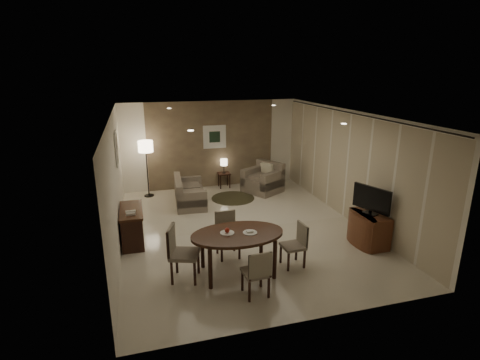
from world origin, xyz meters
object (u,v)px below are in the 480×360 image
object	(u,v)px
chair_left	(185,254)
side_table	(224,180)
console_desk	(132,226)
floor_lamp	(147,169)
dining_table	(238,253)
chair_far	(228,236)
chair_near	(255,272)
tv_cabinet	(369,229)
chair_right	(293,246)
armchair	(263,178)
sofa	(190,191)

from	to	relation	value
chair_left	side_table	size ratio (longest dim) A/B	2.14
console_desk	floor_lamp	distance (m)	3.09
dining_table	chair_far	bearing A→B (deg)	91.28
chair_near	floor_lamp	xyz separation A→B (m)	(-1.48, 5.65, 0.40)
tv_cabinet	chair_right	world-z (taller)	chair_right
armchair	side_table	bearing A→B (deg)	-157.28
dining_table	chair_far	size ratio (longest dim) A/B	1.88
tv_cabinet	sofa	size ratio (longest dim) A/B	0.57
tv_cabinet	floor_lamp	bearing A→B (deg)	134.32
chair_right	side_table	bearing A→B (deg)	177.98
sofa	side_table	distance (m)	1.75
floor_lamp	chair_left	bearing A→B (deg)	-85.01
chair_far	chair_near	bearing A→B (deg)	-86.88
console_desk	side_table	xyz separation A→B (m)	(2.83, 3.25, -0.14)
chair_far	armchair	world-z (taller)	chair_far
chair_far	side_table	bearing A→B (deg)	75.97
chair_near	chair_right	xyz separation A→B (m)	(0.98, 0.72, -0.01)
chair_near	armchair	bearing A→B (deg)	-113.84
console_desk	dining_table	distance (m)	2.64
chair_left	armchair	size ratio (longest dim) A/B	1.01
tv_cabinet	dining_table	xyz separation A→B (m)	(-3.03, -0.38, 0.05)
sofa	armchair	world-z (taller)	armchair
chair_far	side_table	distance (m)	4.58
console_desk	side_table	size ratio (longest dim) A/B	2.55
tv_cabinet	armchair	world-z (taller)	armchair
dining_table	sofa	world-z (taller)	dining_table
console_desk	dining_table	bearing A→B (deg)	-45.32
chair_right	dining_table	bearing A→B (deg)	-94.83
floor_lamp	chair_right	bearing A→B (deg)	-63.40
dining_table	chair_left	size ratio (longest dim) A/B	1.69
console_desk	tv_cabinet	xyz separation A→B (m)	(4.89, -1.50, -0.03)
sofa	side_table	xyz separation A→B (m)	(1.27, 1.20, -0.13)
dining_table	sofa	xyz separation A→B (m)	(-0.30, 3.92, -0.03)
dining_table	floor_lamp	size ratio (longest dim) A/B	1.03
dining_table	floor_lamp	bearing A→B (deg)	105.75
chair_near	chair_left	xyz separation A→B (m)	(-1.06, 0.80, 0.08)
chair_near	sofa	bearing A→B (deg)	-88.65
chair_near	dining_table	bearing A→B (deg)	-85.80
chair_right	sofa	size ratio (longest dim) A/B	0.53
chair_right	chair_near	bearing A→B (deg)	-57.10
side_table	floor_lamp	bearing A→B (deg)	-174.46
console_desk	armchair	size ratio (longest dim) A/B	1.20
chair_left	armchair	world-z (taller)	chair_left
side_table	floor_lamp	size ratio (longest dim) A/B	0.28
chair_right	armchair	bearing A→B (deg)	164.98
console_desk	chair_left	world-z (taller)	chair_left
tv_cabinet	sofa	bearing A→B (deg)	133.20
chair_left	chair_right	distance (m)	2.05
chair_right	sofa	bearing A→B (deg)	-164.03
sofa	armchair	size ratio (longest dim) A/B	1.57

